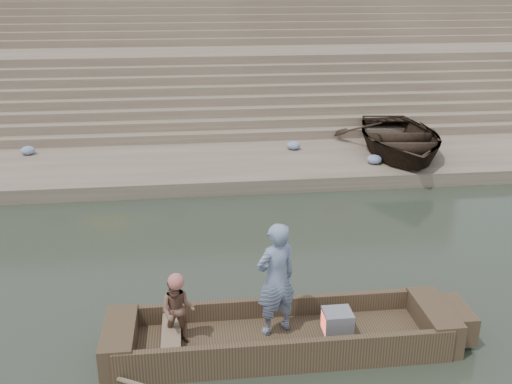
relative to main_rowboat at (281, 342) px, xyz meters
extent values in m
plane|color=#252F23|center=(-0.43, 0.97, -0.11)|extent=(120.00, 120.00, 0.00)
cube|color=gray|center=(-0.43, 8.97, 0.09)|extent=(32.00, 4.00, 0.40)
cube|color=gray|center=(-0.43, 16.47, 1.29)|extent=(32.00, 3.00, 2.80)
cube|color=gray|center=(-0.43, 23.47, 2.49)|extent=(32.00, 3.00, 5.20)
cube|color=gray|center=(-0.43, 11.22, 0.24)|extent=(32.00, 0.50, 0.70)
cube|color=gray|center=(-0.43, 11.72, 0.39)|extent=(32.00, 0.50, 1.00)
cube|color=gray|center=(-0.43, 12.22, 0.54)|extent=(32.00, 0.50, 1.30)
cube|color=gray|center=(-0.43, 12.72, 0.69)|extent=(32.00, 0.50, 1.60)
cube|color=gray|center=(-0.43, 13.22, 0.84)|extent=(32.00, 0.50, 1.90)
cube|color=gray|center=(-0.43, 13.72, 0.99)|extent=(32.00, 0.50, 2.20)
cube|color=gray|center=(-0.43, 14.22, 1.14)|extent=(32.00, 0.50, 2.50)
cube|color=gray|center=(-0.43, 14.72, 1.29)|extent=(32.00, 0.50, 2.80)
cube|color=gray|center=(-0.43, 18.22, 1.44)|extent=(32.00, 0.50, 3.10)
cube|color=gray|center=(-0.43, 18.72, 1.59)|extent=(32.00, 0.50, 3.40)
cube|color=gray|center=(-0.43, 19.22, 1.74)|extent=(32.00, 0.50, 3.70)
cube|color=gray|center=(-0.43, 19.72, 1.89)|extent=(32.00, 0.50, 4.00)
cube|color=gray|center=(-0.43, 20.22, 2.04)|extent=(32.00, 0.50, 4.30)
cube|color=gray|center=(-0.43, 20.72, 2.19)|extent=(32.00, 0.50, 4.60)
cube|color=gray|center=(-0.43, 21.22, 2.34)|extent=(32.00, 0.50, 4.90)
cube|color=gray|center=(-0.43, 21.72, 2.49)|extent=(32.00, 0.50, 5.20)
cube|color=brown|center=(0.00, 0.00, 0.00)|extent=(5.00, 1.30, 0.22)
cube|color=brown|center=(0.00, -0.62, 0.17)|extent=(5.20, 0.12, 0.56)
cube|color=brown|center=(0.00, 0.62, 0.17)|extent=(5.20, 0.12, 0.56)
cube|color=brown|center=(-2.55, 0.00, 0.19)|extent=(0.50, 1.30, 0.60)
cube|color=brown|center=(2.55, 0.00, 0.19)|extent=(0.50, 1.30, 0.60)
cube|color=brown|center=(2.95, 0.00, 0.21)|extent=(0.35, 0.90, 0.50)
cube|color=#937A5B|center=(-1.75, 0.00, 0.29)|extent=(0.30, 1.20, 0.08)
cylinder|color=#937A5B|center=(-2.40, -0.90, 0.19)|extent=(1.03, 2.10, 1.36)
sphere|color=#C1635F|center=(-1.63, 0.06, 1.19)|extent=(0.26, 0.26, 0.26)
imported|color=navy|center=(-0.07, 0.17, 1.07)|extent=(0.82, 0.69, 1.92)
imported|color=#22684B|center=(-1.63, 0.06, 0.68)|extent=(0.61, 0.50, 1.14)
cube|color=slate|center=(0.91, 0.00, 0.31)|extent=(0.46, 0.42, 0.40)
cube|color=#E5593F|center=(0.70, 0.00, 0.31)|extent=(0.04, 0.34, 0.32)
imported|color=#2D2116|center=(5.17, 9.02, 0.81)|extent=(4.12, 5.41, 1.05)
ellipsoid|color=#3F5999|center=(1.97, 9.89, 0.42)|extent=(0.44, 0.44, 0.26)
ellipsoid|color=#3F5999|center=(-6.43, 10.29, 0.42)|extent=(0.44, 0.44, 0.26)
ellipsoid|color=#3F5999|center=(4.11, 8.11, 0.42)|extent=(0.44, 0.44, 0.26)
camera|label=1|loc=(-1.31, -7.71, 5.56)|focal=40.18mm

